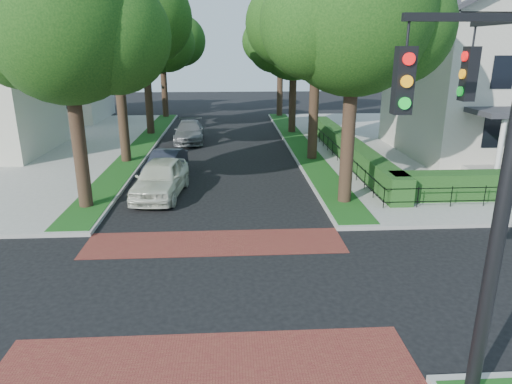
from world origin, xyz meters
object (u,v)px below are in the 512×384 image
parked_car_middle (166,163)px  parked_car_rear (189,132)px  parked_car_front (161,178)px  traffic_signal (491,163)px

parked_car_middle → parked_car_rear: parked_car_rear is taller
parked_car_front → parked_car_rear: parked_car_front is taller
parked_car_rear → parked_car_front: bearing=-93.2°
traffic_signal → parked_car_rear: traffic_signal is taller
parked_car_middle → parked_car_rear: size_ratio=0.80×
traffic_signal → parked_car_front: bearing=119.7°
parked_car_middle → traffic_signal: bearing=-55.7°
parked_car_front → parked_car_middle: (-0.22, 3.44, -0.17)m
parked_car_front → parked_car_rear: 12.55m
parked_car_middle → parked_car_rear: 9.11m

